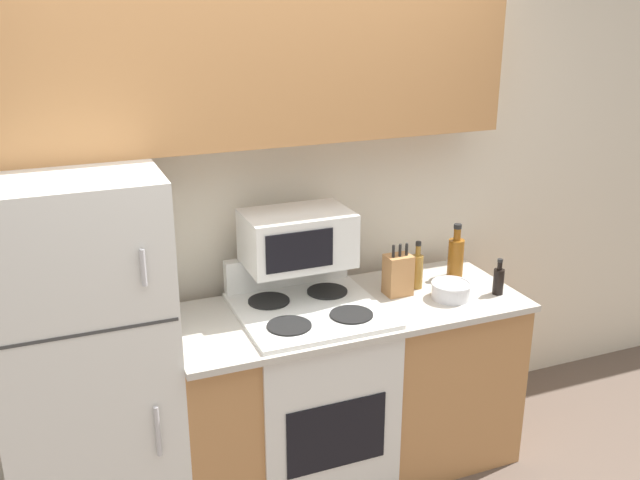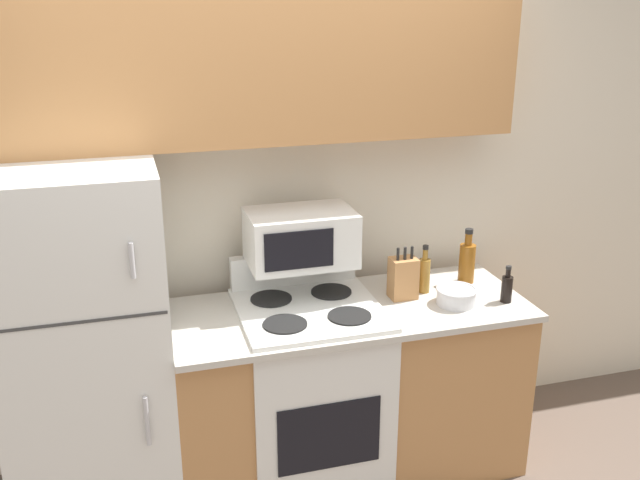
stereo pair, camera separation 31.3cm
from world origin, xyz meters
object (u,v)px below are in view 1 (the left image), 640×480
object	(u,v)px
knife_block	(398,274)
bottle_soy_sauce	(498,280)
bottle_whiskey	(456,256)
bottle_vinegar	(417,270)
refrigerator	(86,361)
microwave	(297,238)
bowl	(451,290)
stove	(310,392)

from	to	relation	value
knife_block	bottle_soy_sauce	distance (m)	0.49
bottle_whiskey	bottle_soy_sauce	xyz separation A→B (m)	(0.07, -0.27, -0.04)
knife_block	bottle_vinegar	xyz separation A→B (m)	(0.12, 0.03, -0.01)
refrigerator	microwave	distance (m)	1.06
bowl	bottle_vinegar	size ratio (longest dim) A/B	0.80
bowl	bottle_soy_sauce	size ratio (longest dim) A/B	1.07
bowl	refrigerator	bearing A→B (deg)	174.36
stove	bottle_vinegar	bearing A→B (deg)	6.16
refrigerator	bowl	distance (m)	1.68
bottle_whiskey	microwave	bearing A→B (deg)	178.37
stove	bottle_whiskey	distance (m)	1.01
stove	bottle_whiskey	xyz separation A→B (m)	(0.85, 0.12, 0.53)
refrigerator	bottle_whiskey	distance (m)	1.84
stove	microwave	xyz separation A→B (m)	(-0.00, 0.15, 0.73)
knife_block	bottle_vinegar	distance (m)	0.13
refrigerator	bowl	size ratio (longest dim) A/B	8.53
bowl	bottle_soy_sauce	distance (m)	0.24
bowl	bottle_soy_sauce	bearing A→B (deg)	-9.53
refrigerator	microwave	size ratio (longest dim) A/B	3.35
refrigerator	bowl	xyz separation A→B (m)	(1.66, -0.16, 0.12)
bowl	bottle_vinegar	xyz separation A→B (m)	(-0.09, 0.18, 0.05)
knife_block	microwave	bearing A→B (deg)	166.10
microwave	bowl	bearing A→B (deg)	-20.74
refrigerator	knife_block	bearing A→B (deg)	-0.89
microwave	bottle_soy_sauce	distance (m)	1.00
refrigerator	microwave	bearing A→B (deg)	5.46
knife_block	bottle_soy_sauce	world-z (taller)	knife_block
knife_block	bowl	distance (m)	0.26
stove	bottle_whiskey	bearing A→B (deg)	8.19
stove	bowl	bearing A→B (deg)	-9.29
bottle_vinegar	bottle_soy_sauce	size ratio (longest dim) A/B	1.33
stove	microwave	distance (m)	0.75
bowl	bottle_vinegar	world-z (taller)	bottle_vinegar
microwave	bowl	xyz separation A→B (m)	(0.68, -0.26, -0.27)
knife_block	bottle_soy_sauce	xyz separation A→B (m)	(0.45, -0.18, -0.03)
bottle_whiskey	bottle_vinegar	bearing A→B (deg)	-167.20
knife_block	stove	bearing A→B (deg)	-176.33
knife_block	refrigerator	bearing A→B (deg)	179.11
stove	microwave	size ratio (longest dim) A/B	2.19
refrigerator	microwave	world-z (taller)	refrigerator
stove	bowl	xyz separation A→B (m)	(0.68, -0.11, 0.47)
stove	knife_block	size ratio (longest dim) A/B	4.15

